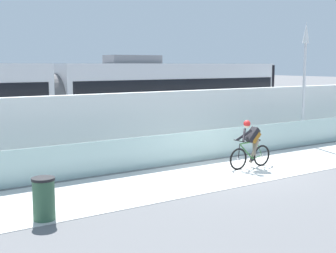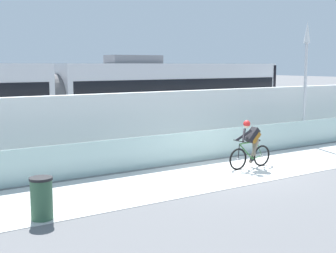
% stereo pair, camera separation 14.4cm
% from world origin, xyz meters
% --- Properties ---
extents(ground_plane, '(200.00, 200.00, 0.00)m').
position_xyz_m(ground_plane, '(0.00, 0.00, 0.00)').
color(ground_plane, slate).
extents(bike_path_deck, '(32.00, 3.20, 0.01)m').
position_xyz_m(bike_path_deck, '(0.00, 0.00, 0.01)').
color(bike_path_deck, silver).
rests_on(bike_path_deck, ground).
extents(glass_parapet, '(32.00, 0.05, 1.07)m').
position_xyz_m(glass_parapet, '(0.00, 1.85, 0.53)').
color(glass_parapet, silver).
rests_on(glass_parapet, ground).
extents(concrete_barrier_wall, '(32.00, 0.36, 2.39)m').
position_xyz_m(concrete_barrier_wall, '(0.00, 3.65, 1.20)').
color(concrete_barrier_wall, white).
rests_on(concrete_barrier_wall, ground).
extents(tram_rail_near, '(32.00, 0.08, 0.01)m').
position_xyz_m(tram_rail_near, '(0.00, 6.13, 0.00)').
color(tram_rail_near, '#595654').
rests_on(tram_rail_near, ground).
extents(tram_rail_far, '(32.00, 0.08, 0.01)m').
position_xyz_m(tram_rail_far, '(0.00, 7.57, 0.00)').
color(tram_rail_far, '#595654').
rests_on(tram_rail_far, ground).
extents(tram, '(22.56, 2.54, 3.81)m').
position_xyz_m(tram, '(-3.78, 6.85, 1.89)').
color(tram, silver).
rests_on(tram, ground).
extents(cyclist_on_bike, '(1.77, 0.58, 1.61)m').
position_xyz_m(cyclist_on_bike, '(0.62, 0.00, 0.78)').
color(cyclist_on_bike, black).
rests_on(cyclist_on_bike, ground).
extents(lamp_post_antenna, '(0.28, 0.28, 5.20)m').
position_xyz_m(lamp_post_antenna, '(5.69, 2.15, 3.29)').
color(lamp_post_antenna, gray).
rests_on(lamp_post_antenna, ground).
extents(trash_bin, '(0.51, 0.51, 0.96)m').
position_xyz_m(trash_bin, '(-6.74, -1.25, 0.48)').
color(trash_bin, '#33593F').
rests_on(trash_bin, ground).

